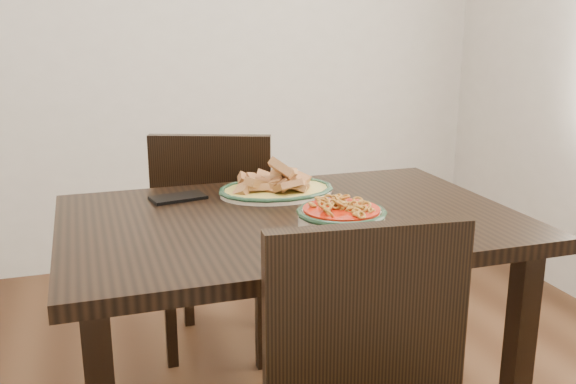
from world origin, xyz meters
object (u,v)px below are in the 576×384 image
object	(u,v)px
fish_plate	(276,180)
noodle_bowl	(341,217)
dining_table	(290,247)
chair_far	(217,234)
smartphone	(178,198)

from	to	relation	value
fish_plate	noodle_bowl	distance (m)	0.41
dining_table	fish_plate	xyz separation A→B (m)	(0.03, 0.22, 0.14)
chair_far	noodle_bowl	size ratio (longest dim) A/B	3.92
chair_far	smartphone	xyz separation A→B (m)	(-0.19, -0.38, 0.26)
fish_plate	smartphone	bearing A→B (deg)	173.41
fish_plate	smartphone	xyz separation A→B (m)	(-0.30, 0.03, -0.04)
chair_far	smartphone	bearing A→B (deg)	83.32
chair_far	fish_plate	world-z (taller)	chair_far
smartphone	dining_table	bearing A→B (deg)	-54.41
fish_plate	noodle_bowl	bearing A→B (deg)	-83.86
dining_table	smartphone	xyz separation A→B (m)	(-0.27, 0.25, 0.10)
chair_far	dining_table	bearing A→B (deg)	117.31
fish_plate	smartphone	world-z (taller)	fish_plate
dining_table	chair_far	distance (m)	0.65
dining_table	noodle_bowl	xyz separation A→B (m)	(0.07, -0.19, 0.14)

